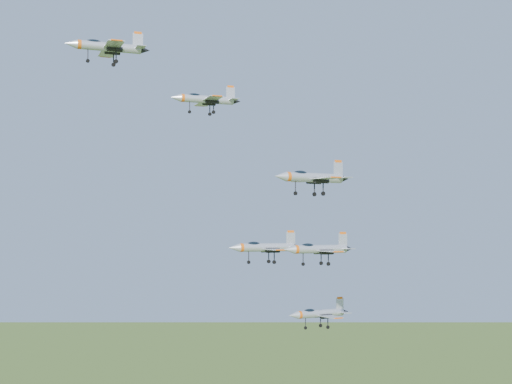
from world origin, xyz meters
TOP-DOWN VIEW (x-y plane):
  - jet_lead at (-16.17, 9.91)m, footprint 13.30×11.23m
  - jet_left_high at (-4.71, -0.99)m, footprint 11.08×9.37m
  - jet_right_high at (2.73, -17.55)m, footprint 12.21×10.14m
  - jet_left_low at (10.46, 4.94)m, footprint 13.30×11.21m
  - jet_right_low at (8.70, -11.57)m, footprint 11.85×9.92m
  - jet_trail at (19.45, 1.63)m, footprint 12.38×10.26m

SIDE VIEW (x-z plane):
  - jet_trail at x=19.45m, z-range 116.58..119.88m
  - jet_left_low at x=10.46m, z-range 127.86..131.44m
  - jet_right_low at x=8.70m, z-range 128.22..131.39m
  - jet_right_high at x=2.73m, z-range 138.28..141.54m
  - jet_left_high at x=-4.71m, z-range 151.02..154.01m
  - jet_lead at x=-16.17m, z-range 159.49..163.08m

